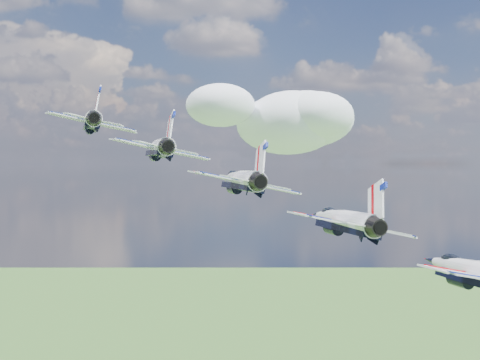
{
  "coord_description": "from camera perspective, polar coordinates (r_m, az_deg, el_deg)",
  "views": [
    {
      "loc": [
        -28.21,
        -63.02,
        155.6
      ],
      "look_at": [
        -14.27,
        4.31,
        153.94
      ],
      "focal_mm": 50.0,
      "sensor_mm": 36.0,
      "label": 1
    }
  ],
  "objects": [
    {
      "name": "jet_4",
      "position": [
        56.96,
        19.35,
        -7.4
      ],
      "size": [
        12.11,
        16.26,
        6.77
      ],
      "primitive_type": null,
      "rotation": [
        0.0,
        0.21,
        0.05
      ],
      "color": "silver"
    },
    {
      "name": "jet_1",
      "position": [
        77.19,
        -6.97,
        2.72
      ],
      "size": [
        12.11,
        16.26,
        6.77
      ],
      "primitive_type": null,
      "rotation": [
        0.0,
        0.21,
        0.05
      ],
      "color": "white"
    },
    {
      "name": "jet_2",
      "position": [
        68.78,
        0.0,
        0.0
      ],
      "size": [
        12.11,
        16.26,
        6.77
      ],
      "primitive_type": null,
      "rotation": [
        0.0,
        0.21,
        0.05
      ],
      "color": "silver"
    },
    {
      "name": "jet_3",
      "position": [
        61.86,
        8.72,
        -3.4
      ],
      "size": [
        12.11,
        16.26,
        6.77
      ],
      "primitive_type": null,
      "rotation": [
        0.0,
        0.21,
        0.05
      ],
      "color": "white"
    },
    {
      "name": "cloud_far",
      "position": [
        282.82,
        1.97,
        5.76
      ],
      "size": [
        63.47,
        49.87,
        24.93
      ],
      "primitive_type": "ellipsoid",
      "color": "white"
    },
    {
      "name": "jet_0",
      "position": [
        86.64,
        -12.52,
        4.86
      ],
      "size": [
        12.11,
        16.26,
        6.77
      ],
      "primitive_type": null,
      "rotation": [
        0.0,
        0.21,
        0.05
      ],
      "color": "white"
    }
  ]
}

